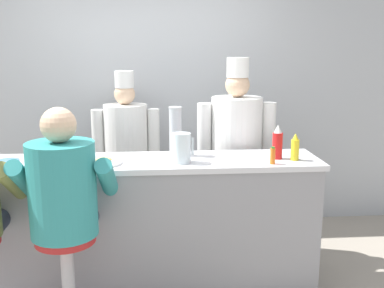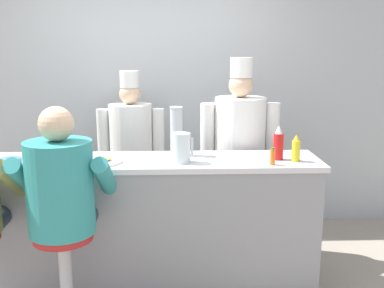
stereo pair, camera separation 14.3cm
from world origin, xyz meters
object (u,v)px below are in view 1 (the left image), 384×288
cereal_bowl (9,164)px  ketchup_bottle_red (277,143)px  cup_stack_steel (175,131)px  mustard_bottle_yellow (295,148)px  water_pitcher_clear (182,148)px  cook_in_whites_near (126,149)px  breakfast_plate (104,162)px  diner_seated_teal (64,196)px  cook_in_whites_far (236,149)px  coffee_mug_blue (72,156)px  hot_sauce_bottle_orange (273,156)px

cereal_bowl → ketchup_bottle_red: bearing=3.1°
cup_stack_steel → mustard_bottle_yellow: bearing=-15.2°
water_pitcher_clear → cup_stack_steel: cup_stack_steel is taller
cereal_bowl → cook_in_whites_near: (0.73, 1.10, -0.16)m
water_pitcher_clear → breakfast_plate: (-0.55, 0.00, -0.09)m
cereal_bowl → diner_seated_teal: bearing=-39.3°
ketchup_bottle_red → water_pitcher_clear: ketchup_bottle_red is taller
cup_stack_steel → cook_in_whites_far: bearing=37.3°
coffee_mug_blue → diner_seated_teal: (0.03, -0.51, -0.13)m
breakfast_plate → diner_seated_teal: size_ratio=0.17×
cereal_bowl → cook_in_whites_near: cook_in_whites_near is taller
breakfast_plate → cup_stack_steel: cup_stack_steel is taller
breakfast_plate → cook_in_whites_far: (1.07, 0.65, -0.07)m
ketchup_bottle_red → breakfast_plate: 1.27m
ketchup_bottle_red → water_pitcher_clear: (-0.71, -0.06, -0.01)m
ketchup_bottle_red → diner_seated_teal: 1.55m
cereal_bowl → cook_in_whites_far: bearing=22.2°
mustard_bottle_yellow → diner_seated_teal: (-1.58, -0.40, -0.19)m
cup_stack_steel → cook_in_whites_far: cook_in_whites_far is taller
cook_in_whites_far → cook_in_whites_near: bearing=157.6°
ketchup_bottle_red → hot_sauce_bottle_orange: 0.18m
hot_sauce_bottle_orange → cereal_bowl: bearing=178.5°
water_pitcher_clear → cook_in_whites_far: cook_in_whites_far is taller
breakfast_plate → cook_in_whites_near: 1.07m
mustard_bottle_yellow → coffee_mug_blue: 1.62m
cook_in_whites_far → mustard_bottle_yellow: bearing=-64.2°
diner_seated_teal → cup_stack_steel: bearing=41.3°
cereal_bowl → cook_in_whites_far: cook_in_whites_far is taller
mustard_bottle_yellow → breakfast_plate: mustard_bottle_yellow is taller
hot_sauce_bottle_orange → water_pitcher_clear: 0.65m
diner_seated_teal → cereal_bowl: bearing=140.7°
cup_stack_steel → cook_in_whites_far: size_ratio=0.21×
cereal_bowl → mustard_bottle_yellow: bearing=1.3°
ketchup_bottle_red → cereal_bowl: 1.91m
coffee_mug_blue → hot_sauce_bottle_orange: bearing=-8.1°
coffee_mug_blue → cup_stack_steel: bearing=9.3°
mustard_bottle_yellow → water_pitcher_clear: size_ratio=0.93×
mustard_bottle_yellow → cook_in_whites_near: 1.68m
hot_sauce_bottle_orange → coffee_mug_blue: size_ratio=0.93×
cook_in_whites_far → diner_seated_teal: bearing=-140.4°
water_pitcher_clear → cook_in_whites_near: 1.18m
mustard_bottle_yellow → breakfast_plate: (-1.38, -0.00, -0.08)m
hot_sauce_bottle_orange → cook_in_whites_far: (-0.13, 0.74, -0.12)m
diner_seated_teal → water_pitcher_clear: bearing=27.6°
cereal_bowl → cup_stack_steel: size_ratio=0.39×
ketchup_bottle_red → mustard_bottle_yellow: bearing=-26.3°
diner_seated_teal → cook_in_whites_far: 1.65m
diner_seated_teal → cook_in_whites_near: (0.29, 1.45, -0.03)m
water_pitcher_clear → cook_in_whites_near: size_ratio=0.13×
cook_in_whites_near → cook_in_whites_far: (0.98, -0.40, 0.07)m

